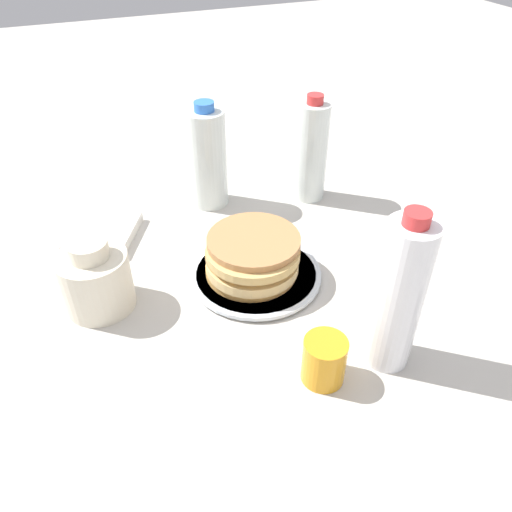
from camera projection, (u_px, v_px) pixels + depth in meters
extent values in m
plane|color=#BCB7AD|center=(260.00, 267.00, 0.89)|extent=(4.00, 4.00, 0.00)
cylinder|color=silver|center=(256.00, 275.00, 0.86)|extent=(0.21, 0.21, 0.01)
cylinder|color=silver|center=(256.00, 274.00, 0.86)|extent=(0.22, 0.22, 0.01)
cylinder|color=#CB9347|center=(251.00, 269.00, 0.85)|extent=(0.16, 0.16, 0.01)
cylinder|color=tan|center=(252.00, 264.00, 0.84)|extent=(0.16, 0.16, 0.02)
cylinder|color=#B38449|center=(251.00, 253.00, 0.84)|extent=(0.16, 0.16, 0.01)
cylinder|color=tan|center=(253.00, 252.00, 0.82)|extent=(0.16, 0.16, 0.01)
cylinder|color=#AD7949|center=(254.00, 241.00, 0.82)|extent=(0.16, 0.16, 0.01)
cylinder|color=orange|center=(324.00, 360.00, 0.68)|extent=(0.06, 0.06, 0.07)
cylinder|color=beige|center=(96.00, 281.00, 0.78)|extent=(0.11, 0.11, 0.10)
cylinder|color=beige|center=(88.00, 249.00, 0.74)|extent=(0.06, 0.06, 0.03)
cylinder|color=white|center=(398.00, 297.00, 0.66)|extent=(0.07, 0.07, 0.23)
cylinder|color=red|center=(417.00, 218.00, 0.58)|extent=(0.03, 0.03, 0.02)
cylinder|color=silver|center=(208.00, 159.00, 1.00)|extent=(0.08, 0.08, 0.20)
cylinder|color=blue|center=(204.00, 106.00, 0.93)|extent=(0.04, 0.04, 0.02)
cylinder|color=silver|center=(311.00, 153.00, 1.02)|extent=(0.07, 0.07, 0.20)
cylinder|color=red|center=(315.00, 99.00, 0.95)|extent=(0.03, 0.03, 0.02)
cube|color=white|center=(103.00, 233.00, 0.96)|extent=(0.16, 0.17, 0.02)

